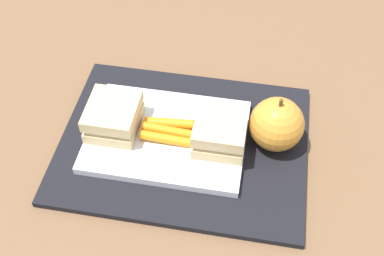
{
  "coord_description": "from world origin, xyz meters",
  "views": [
    {
      "loc": [
        0.09,
        -0.45,
        0.57
      ],
      "look_at": [
        0.01,
        0.0,
        0.04
      ],
      "focal_mm": 45.95,
      "sensor_mm": 36.0,
      "label": 1
    }
  ],
  "objects_px": {
    "food_tray": "(167,136)",
    "apple": "(277,124)",
    "sandwich_half_left": "(113,117)",
    "sandwich_half_right": "(220,131)",
    "carrot_sticks_bundle": "(167,131)"
  },
  "relations": [
    {
      "from": "food_tray",
      "to": "sandwich_half_right",
      "type": "height_order",
      "value": "sandwich_half_right"
    },
    {
      "from": "sandwich_half_left",
      "to": "sandwich_half_right",
      "type": "height_order",
      "value": "same"
    },
    {
      "from": "carrot_sticks_bundle",
      "to": "apple",
      "type": "xyz_separation_m",
      "value": [
        0.15,
        0.02,
        0.02
      ]
    },
    {
      "from": "carrot_sticks_bundle",
      "to": "food_tray",
      "type": "bearing_deg",
      "value": 153.89
    },
    {
      "from": "food_tray",
      "to": "apple",
      "type": "bearing_deg",
      "value": 7.89
    },
    {
      "from": "carrot_sticks_bundle",
      "to": "sandwich_half_left",
      "type": "bearing_deg",
      "value": 179.6
    },
    {
      "from": "sandwich_half_left",
      "to": "sandwich_half_right",
      "type": "relative_size",
      "value": 1.0
    },
    {
      "from": "food_tray",
      "to": "carrot_sticks_bundle",
      "type": "distance_m",
      "value": 0.01
    },
    {
      "from": "food_tray",
      "to": "carrot_sticks_bundle",
      "type": "height_order",
      "value": "carrot_sticks_bundle"
    },
    {
      "from": "sandwich_half_left",
      "to": "carrot_sticks_bundle",
      "type": "distance_m",
      "value": 0.08
    },
    {
      "from": "sandwich_half_right",
      "to": "apple",
      "type": "xyz_separation_m",
      "value": [
        0.08,
        0.02,
        0.01
      ]
    },
    {
      "from": "sandwich_half_right",
      "to": "sandwich_half_left",
      "type": "bearing_deg",
      "value": 180.0
    },
    {
      "from": "food_tray",
      "to": "sandwich_half_left",
      "type": "height_order",
      "value": "sandwich_half_left"
    },
    {
      "from": "food_tray",
      "to": "carrot_sticks_bundle",
      "type": "bearing_deg",
      "value": -26.11
    },
    {
      "from": "sandwich_half_right",
      "to": "food_tray",
      "type": "bearing_deg",
      "value": 180.0
    }
  ]
}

